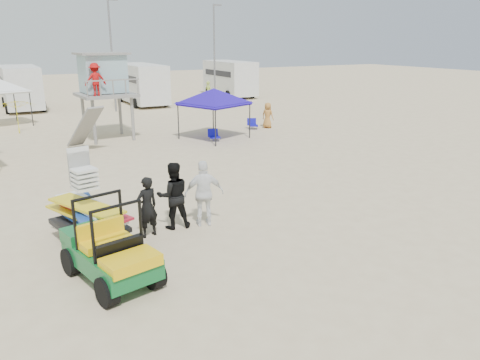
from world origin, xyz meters
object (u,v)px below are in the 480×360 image
man_left (147,207)px  lifeguard_tower (102,77)px  surf_trailer (87,210)px  canopy_blue (214,91)px  utility_cart (109,245)px

man_left → lifeguard_tower: bearing=-113.0°
surf_trailer → canopy_blue: canopy_blue is taller
lifeguard_tower → canopy_blue: bearing=-27.9°
surf_trailer → canopy_blue: (8.86, 10.77, 1.63)m
surf_trailer → man_left: bearing=-11.2°
utility_cart → man_left: utility_cart is taller
surf_trailer → canopy_blue: size_ratio=0.73×
utility_cart → canopy_blue: bearing=55.9°
surf_trailer → utility_cart: bearing=-90.1°
lifeguard_tower → surf_trailer: bearing=-105.3°
utility_cart → surf_trailer: size_ratio=0.99×
utility_cart → lifeguard_tower: (3.71, 15.84, 2.43)m
utility_cart → surf_trailer: bearing=89.9°
surf_trailer → canopy_blue: 14.04m
canopy_blue → surf_trailer: bearing=-129.4°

